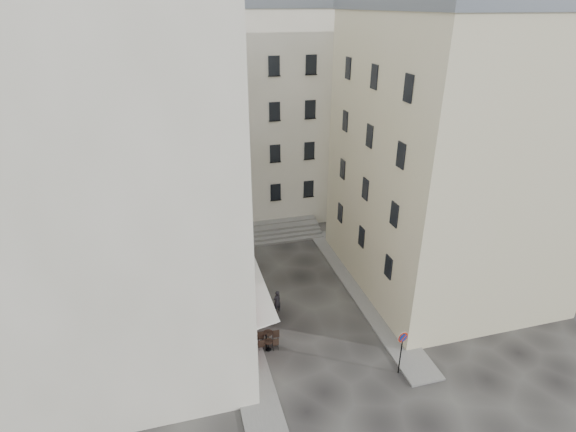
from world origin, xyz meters
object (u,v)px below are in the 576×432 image
object	(u,v)px
bistro_table_a	(268,344)
pedestrian	(277,301)
no_parking_sign	(402,345)
bistro_table_b	(268,336)

from	to	relation	value
bistro_table_a	pedestrian	bearing A→B (deg)	67.98
no_parking_sign	pedestrian	bearing A→B (deg)	115.34
bistro_table_a	pedestrian	size ratio (longest dim) A/B	0.75
no_parking_sign	bistro_table_b	world-z (taller)	no_parking_sign
no_parking_sign	pedestrian	size ratio (longest dim) A/B	1.74
no_parking_sign	bistro_table_a	xyz separation A→B (m)	(-6.49, 3.61, -1.54)
no_parking_sign	bistro_table_a	bearing A→B (deg)	140.15
bistro_table_b	no_parking_sign	bearing A→B (deg)	-33.93
no_parking_sign	pedestrian	distance (m)	8.76
no_parking_sign	pedestrian	xyz separation A→B (m)	(-5.12, 7.02, -1.17)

